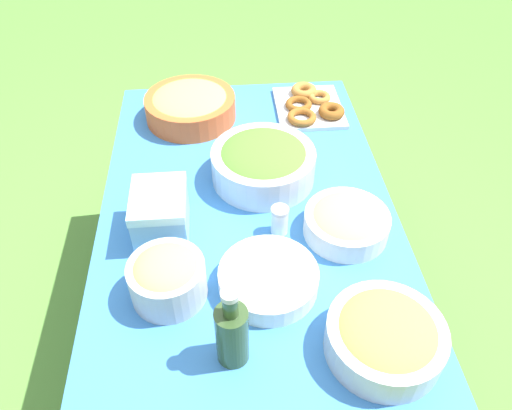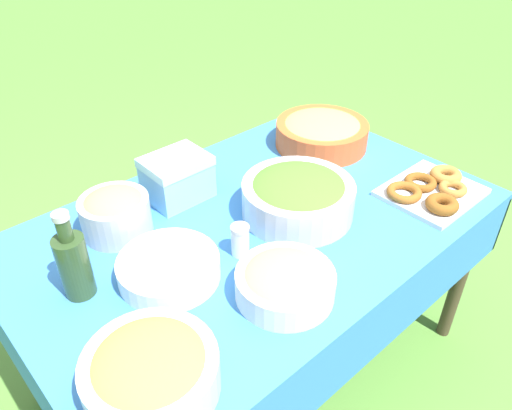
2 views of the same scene
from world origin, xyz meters
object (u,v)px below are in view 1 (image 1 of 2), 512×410
Objects in this scene: plate_stack at (268,279)px; olive_oil_bottle at (232,333)px; donut_platter at (310,106)px; cooler_box at (161,213)px; bread_bowl at (167,277)px; olive_bowl at (385,336)px; salad_bowl at (263,162)px; pasta_bowl at (347,222)px; fruit_bowl at (190,105)px.

plate_stack is 0.24m from olive_oil_bottle.
plate_stack is (-0.85, 0.25, 0.01)m from donut_platter.
donut_platter is 0.89m from plate_stack.
cooler_box is (-0.62, 0.55, 0.05)m from donut_platter.
bread_bowl is 0.71× the size of olive_bowl.
salad_bowl is 0.71m from olive_bowl.
bread_bowl is (-0.46, 0.30, 0.00)m from salad_bowl.
olive_bowl is at bearing -179.88° from donut_platter.
plate_stack is 0.27m from bread_bowl.
olive_oil_bottle is at bearing -141.08° from bread_bowl.
donut_platter is 1.24× the size of olive_oil_bottle.
cooler_box is at bearing 50.75° from olive_bowl.
olive_bowl is (-1.07, -0.00, 0.04)m from donut_platter.
salad_bowl is 1.74× the size of cooler_box.
olive_bowl is 1.44× the size of cooler_box.
fruit_bowl is (0.66, 0.47, 0.01)m from pasta_bowl.
bread_bowl is 1.03× the size of cooler_box.
donut_platter is at bearing -88.03° from fruit_bowl.
olive_oil_bottle is 0.37m from olive_bowl.
olive_bowl is at bearing -129.92° from plate_stack.
donut_platter is at bearing -41.62° from cooler_box.
pasta_bowl reaches higher than donut_platter.
bread_bowl is 0.56m from olive_bowl.
plate_stack reaches higher than donut_platter.
olive_oil_bottle is at bearing 168.33° from salad_bowl.
bread_bowl is (0.20, 0.16, -0.03)m from olive_oil_bottle.
fruit_bowl reaches higher than olive_bowl.
bread_bowl reaches higher than salad_bowl.
olive_bowl is at bearing -161.26° from salad_bowl.
bread_bowl reaches higher than fruit_bowl.
fruit_bowl is at bearing -7.54° from cooler_box.
olive_oil_bottle reaches higher than salad_bowl.
pasta_bowl is 0.68m from donut_platter.
olive_bowl reaches higher than plate_stack.
salad_bowl reaches higher than donut_platter.
fruit_bowl reaches higher than pasta_bowl.
pasta_bowl is 0.81× the size of donut_platter.
cooler_box is (0.45, 0.55, 0.02)m from olive_bowl.
plate_stack is at bearing -128.65° from cooler_box.
plate_stack is at bearing 50.08° from olive_bowl.
pasta_bowl reaches higher than plate_stack.
plate_stack is 0.87m from fruit_bowl.
donut_platter is (0.67, -0.00, -0.03)m from pasta_bowl.
salad_bowl reaches higher than plate_stack.
salad_bowl is 0.99× the size of fruit_bowl.
plate_stack is at bearing -27.88° from olive_oil_bottle.
plate_stack is 0.34m from olive_bowl.
bread_bowl is 0.84m from fruit_bowl.
olive_bowl is (-0.21, -0.52, -0.01)m from bread_bowl.
cooler_box is at bearing 84.13° from pasta_bowl.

